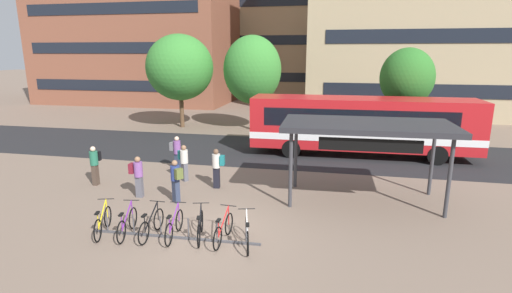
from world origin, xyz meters
name	(u,v)px	position (x,y,z in m)	size (l,w,h in m)	color
ground	(213,234)	(0.00, 0.00, 0.00)	(200.00, 200.00, 0.00)	#7A6656
bus_lane_asphalt	(270,151)	(0.00, 10.80, 0.00)	(80.00, 7.20, 0.01)	#232326
city_bus	(363,124)	(5.14, 10.80, 1.78)	(12.07, 2.77, 3.20)	red
bike_rack	(175,235)	(-1.05, -0.52, 0.10)	(5.41, 0.25, 0.70)	#47474C
parked_bicycle_yellow_0	(103,222)	(-3.39, -0.69, 0.38)	(0.65, 1.67, 0.99)	black
parked_bicycle_purple_1	(127,224)	(-2.58, -0.62, 0.38)	(0.52, 1.71, 0.99)	black
parked_bicycle_black_2	(151,225)	(-1.80, -0.55, 0.38)	(0.52, 1.72, 0.99)	black
parked_bicycle_purple_3	(174,226)	(-1.07, -0.48, 0.38)	(0.52, 1.72, 0.99)	black
parked_bicycle_black_4	(200,227)	(-0.26, -0.38, 0.38)	(0.62, 1.68, 0.99)	black
parked_bicycle_red_5	(223,230)	(0.49, -0.42, 0.38)	(0.52, 1.72, 0.99)	black
parked_bicycle_white_6	(247,234)	(1.25, -0.55, 0.38)	(0.62, 1.68, 0.99)	black
transit_shelter	(367,128)	(4.81, 3.88, 2.87)	(6.28, 3.21, 3.06)	#38383D
commuter_olive_pack_0	(176,178)	(-2.16, 2.24, 0.97)	(0.60, 0.55, 1.68)	#2D3851
commuter_teal_pack_1	(217,166)	(-1.12, 4.13, 0.99)	(0.55, 0.37, 1.70)	black
commuter_teal_pack_2	(184,160)	(-2.85, 4.75, 0.95)	(0.60, 0.57, 1.64)	#565660
commuter_grey_pack_3	(177,151)	(-3.85, 6.28, 0.95)	(0.56, 0.38, 1.66)	#2D3851
commuter_black_pack_4	(95,163)	(-6.40, 3.46, 0.99)	(0.34, 0.52, 1.72)	#47382D
commuter_maroon_pack_5	(138,174)	(-3.86, 2.49, 0.96)	(0.53, 0.35, 1.66)	#565660
street_tree_0	(180,68)	(-7.85, 16.71, 4.49)	(4.96, 4.96, 6.92)	brown
street_tree_1	(407,78)	(7.82, 14.56, 4.08)	(3.23, 3.23, 5.89)	brown
street_tree_2	(252,70)	(-2.36, 16.84, 4.36)	(4.15, 4.15, 6.80)	brown
building_left_wing	(140,18)	(-18.72, 31.70, 9.40)	(21.06, 12.38, 18.80)	brown
building_centre_block	(295,45)	(-2.13, 42.34, 6.56)	(15.17, 11.64, 13.13)	tan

